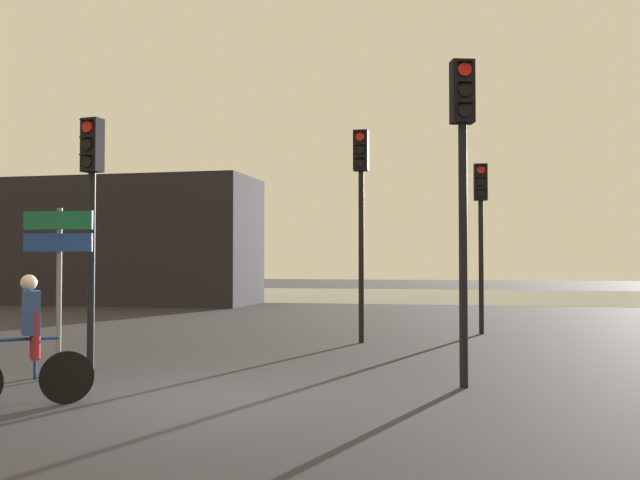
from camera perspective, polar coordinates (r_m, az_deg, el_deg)
ground_plane at (r=9.52m, az=-9.77°, el=-12.47°), size 120.00×120.00×0.00m
water_strip at (r=37.59m, az=7.18°, el=-4.41°), size 80.00×16.00×0.01m
distant_building at (r=31.22m, az=-16.10°, el=-0.12°), size 11.93×4.00×5.22m
traffic_light_near_right at (r=10.39m, az=11.35°, el=6.28°), size 0.38×0.39×4.65m
traffic_light_far_right at (r=17.94m, az=12.74°, el=1.96°), size 0.34×0.36×4.18m
traffic_light_near_left at (r=12.49m, az=-17.80°, el=3.56°), size 0.35×0.37×4.17m
traffic_light_center at (r=15.69m, az=3.31°, el=3.60°), size 0.33×0.34×4.67m
direction_sign_post at (r=11.63m, az=-20.20°, el=-1.55°), size 1.10×0.17×2.60m
cyclist at (r=9.50m, az=-22.36°, el=-7.40°), size 1.36×1.09×1.62m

